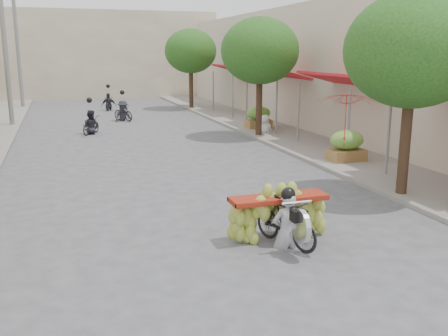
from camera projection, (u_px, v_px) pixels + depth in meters
ground at (275, 296)px, 7.87m from camera, size 120.00×120.00×0.00m
sidewalk_right at (282, 131)px, 23.86m from camera, size 4.00×60.00×0.12m
shophouse_row_right at (388, 68)px, 23.79m from camera, size 9.77×40.00×6.00m
far_building at (93, 55)px, 42.22m from camera, size 20.00×6.00×7.00m
utility_pole_far at (5, 46)px, 24.73m from camera, size 0.60×0.24×8.00m
utility_pole_back at (18, 48)px, 33.06m from camera, size 0.60×0.24×8.00m
street_tree_near at (413, 51)px, 12.35m from camera, size 3.40×3.40×5.25m
street_tree_mid at (260, 51)px, 21.60m from camera, size 3.40×3.40×5.25m
street_tree_far at (191, 51)px, 32.70m from camera, size 3.40×3.40×5.25m
produce_crate_mid at (347, 143)px, 17.00m from camera, size 1.20×0.88×1.16m
produce_crate_far at (259, 116)px, 24.39m from camera, size 1.20×0.88×1.16m
banana_motorbike at (283, 211)px, 9.90m from camera, size 2.20×1.85×2.03m
market_umbrella at (348, 92)px, 16.14m from camera, size 2.38×2.38×1.79m
pedestrian at (265, 115)px, 23.29m from camera, size 0.76×0.45×1.54m
bg_motorbike_a at (90, 118)px, 23.17m from camera, size 1.19×1.54×1.95m
bg_motorbike_b at (123, 105)px, 27.54m from camera, size 1.20×1.54×1.95m
bg_motorbike_c at (109, 98)px, 32.55m from camera, size 1.07×1.57×1.95m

